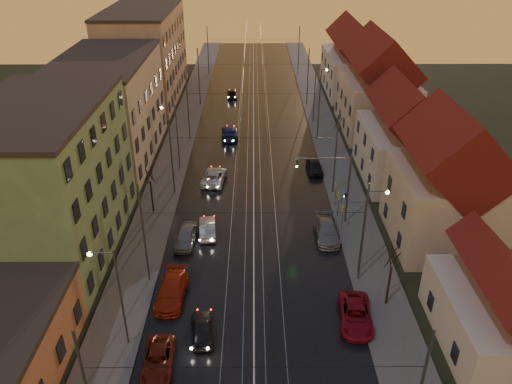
{
  "coord_description": "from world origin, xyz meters",
  "views": [
    {
      "loc": [
        0.02,
        -23.67,
        26.09
      ],
      "look_at": [
        0.23,
        19.57,
        2.55
      ],
      "focal_mm": 35.0,
      "sensor_mm": 36.0,
      "label": 1
    }
  ],
  "objects_px": {
    "parked_right_0": "(356,315)",
    "parked_right_1": "(327,231)",
    "traffic_light_mast": "(338,181)",
    "driving_car_1": "(207,228)",
    "driving_car_0": "(202,329)",
    "driving_car_2": "(214,176)",
    "street_lamp_0": "(115,289)",
    "parked_left_3": "(186,236)",
    "street_lamp_3": "(317,89)",
    "driving_car_3": "(230,132)",
    "parked_left_2": "(171,291)",
    "parked_right_2": "(314,166)",
    "driving_car_4": "(232,93)",
    "street_lamp_2": "(174,131)",
    "parked_left_1": "(158,360)",
    "street_lamp_1": "(368,223)"
  },
  "relations": [
    {
      "from": "street_lamp_1",
      "to": "street_lamp_0",
      "type": "bearing_deg",
      "value": -156.28
    },
    {
      "from": "street_lamp_2",
      "to": "parked_right_2",
      "type": "relative_size",
      "value": 1.9
    },
    {
      "from": "parked_left_3",
      "to": "parked_left_1",
      "type": "bearing_deg",
      "value": -85.42
    },
    {
      "from": "driving_car_3",
      "to": "driving_car_4",
      "type": "bearing_deg",
      "value": -90.86
    },
    {
      "from": "street_lamp_2",
      "to": "street_lamp_3",
      "type": "height_order",
      "value": "same"
    },
    {
      "from": "traffic_light_mast",
      "to": "driving_car_3",
      "type": "bearing_deg",
      "value": 117.24
    },
    {
      "from": "parked_right_0",
      "to": "street_lamp_2",
      "type": "bearing_deg",
      "value": 127.66
    },
    {
      "from": "traffic_light_mast",
      "to": "parked_left_1",
      "type": "xyz_separation_m",
      "value": [
        -14.34,
        -18.05,
        -3.99
      ]
    },
    {
      "from": "traffic_light_mast",
      "to": "parked_left_1",
      "type": "relative_size",
      "value": 1.65
    },
    {
      "from": "traffic_light_mast",
      "to": "parked_right_2",
      "type": "relative_size",
      "value": 1.71
    },
    {
      "from": "driving_car_1",
      "to": "parked_left_1",
      "type": "bearing_deg",
      "value": 77.16
    },
    {
      "from": "street_lamp_0",
      "to": "parked_right_0",
      "type": "bearing_deg",
      "value": 7.18
    },
    {
      "from": "driving_car_0",
      "to": "parked_right_1",
      "type": "height_order",
      "value": "parked_right_1"
    },
    {
      "from": "street_lamp_3",
      "to": "parked_right_1",
      "type": "bearing_deg",
      "value": -94.28
    },
    {
      "from": "parked_left_3",
      "to": "street_lamp_2",
      "type": "bearing_deg",
      "value": 105.77
    },
    {
      "from": "driving_car_4",
      "to": "street_lamp_3",
      "type": "bearing_deg",
      "value": 134.47
    },
    {
      "from": "street_lamp_1",
      "to": "parked_right_2",
      "type": "height_order",
      "value": "street_lamp_1"
    },
    {
      "from": "street_lamp_0",
      "to": "parked_left_3",
      "type": "height_order",
      "value": "street_lamp_0"
    },
    {
      "from": "street_lamp_3",
      "to": "driving_car_1",
      "type": "relative_size",
      "value": 1.91
    },
    {
      "from": "street_lamp_3",
      "to": "parked_left_2",
      "type": "relative_size",
      "value": 1.56
    },
    {
      "from": "traffic_light_mast",
      "to": "driving_car_1",
      "type": "height_order",
      "value": "traffic_light_mast"
    },
    {
      "from": "street_lamp_3",
      "to": "parked_left_2",
      "type": "height_order",
      "value": "street_lamp_3"
    },
    {
      "from": "driving_car_0",
      "to": "driving_car_1",
      "type": "distance_m",
      "value": 13.21
    },
    {
      "from": "driving_car_3",
      "to": "parked_right_1",
      "type": "relative_size",
      "value": 1.07
    },
    {
      "from": "street_lamp_2",
      "to": "parked_left_2",
      "type": "bearing_deg",
      "value": -83.45
    },
    {
      "from": "parked_right_0",
      "to": "parked_right_1",
      "type": "distance_m",
      "value": 11.27
    },
    {
      "from": "driving_car_1",
      "to": "driving_car_3",
      "type": "xyz_separation_m",
      "value": [
        1.12,
        23.88,
        0.1
      ]
    },
    {
      "from": "street_lamp_0",
      "to": "driving_car_1",
      "type": "bearing_deg",
      "value": 71.22
    },
    {
      "from": "street_lamp_0",
      "to": "driving_car_2",
      "type": "relative_size",
      "value": 1.57
    },
    {
      "from": "parked_left_2",
      "to": "parked_left_3",
      "type": "height_order",
      "value": "parked_left_2"
    },
    {
      "from": "street_lamp_0",
      "to": "street_lamp_3",
      "type": "height_order",
      "value": "same"
    },
    {
      "from": "driving_car_0",
      "to": "driving_car_2",
      "type": "xyz_separation_m",
      "value": [
        -0.78,
        23.94,
        0.05
      ]
    },
    {
      "from": "driving_car_4",
      "to": "parked_left_3",
      "type": "relative_size",
      "value": 0.94
    },
    {
      "from": "driving_car_2",
      "to": "parked_left_3",
      "type": "distance_m",
      "value": 12.34
    },
    {
      "from": "parked_left_2",
      "to": "parked_left_3",
      "type": "xyz_separation_m",
      "value": [
        0.24,
        7.68,
        -0.0
      ]
    },
    {
      "from": "parked_left_1",
      "to": "parked_right_2",
      "type": "relative_size",
      "value": 1.04
    },
    {
      "from": "parked_right_2",
      "to": "driving_car_4",
      "type": "bearing_deg",
      "value": 108.25
    },
    {
      "from": "parked_left_1",
      "to": "parked_right_0",
      "type": "xyz_separation_m",
      "value": [
        13.82,
        4.14,
        0.08
      ]
    },
    {
      "from": "street_lamp_2",
      "to": "parked_right_2",
      "type": "xyz_separation_m",
      "value": [
        16.27,
        -0.76,
        -4.17
      ]
    },
    {
      "from": "street_lamp_0",
      "to": "parked_right_1",
      "type": "xyz_separation_m",
      "value": [
        15.92,
        13.34,
        -4.15
      ]
    },
    {
      "from": "traffic_light_mast",
      "to": "driving_car_3",
      "type": "height_order",
      "value": "traffic_light_mast"
    },
    {
      "from": "driving_car_4",
      "to": "driving_car_1",
      "type": "bearing_deg",
      "value": 85.94
    },
    {
      "from": "traffic_light_mast",
      "to": "parked_right_1",
      "type": "bearing_deg",
      "value": -113.96
    },
    {
      "from": "driving_car_0",
      "to": "driving_car_1",
      "type": "bearing_deg",
      "value": -94.42
    },
    {
      "from": "street_lamp_0",
      "to": "driving_car_0",
      "type": "bearing_deg",
      "value": 7.94
    },
    {
      "from": "parked_left_2",
      "to": "street_lamp_3",
      "type": "bearing_deg",
      "value": 71.42
    },
    {
      "from": "parked_right_0",
      "to": "street_lamp_3",
      "type": "bearing_deg",
      "value": 92.82
    },
    {
      "from": "driving_car_2",
      "to": "traffic_light_mast",
      "type": "bearing_deg",
      "value": 151.92
    },
    {
      "from": "parked_right_1",
      "to": "street_lamp_0",
      "type": "bearing_deg",
      "value": -139.89
    },
    {
      "from": "street_lamp_1",
      "to": "driving_car_2",
      "type": "relative_size",
      "value": 1.57
    }
  ]
}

